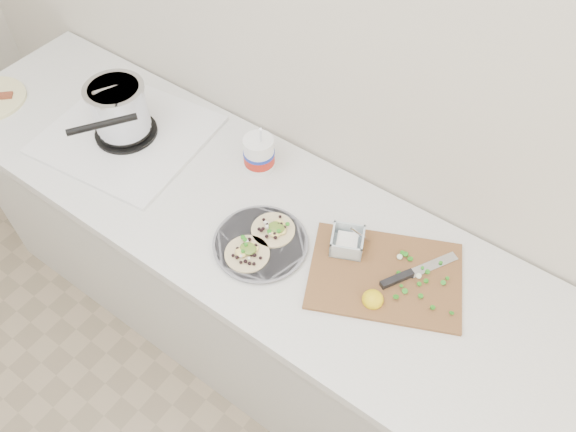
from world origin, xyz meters
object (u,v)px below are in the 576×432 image
Objects in this scene: taco_plate at (260,242)px; tub at (259,152)px; stove at (122,118)px; cutboard at (384,270)px.

tub reaches higher than taco_plate.
cutboard is at bearing -5.06° from stove.
tub is at bearing 142.16° from cutboard.
tub reaches higher than cutboard.
stove is 0.50m from tub.
taco_plate is 0.37m from cutboard.
tub is at bearing 127.79° from taco_plate.
stove is 2.04× the size of taco_plate.
taco_plate is at bearing -15.07° from stove.
tub is (0.47, 0.16, -0.02)m from stove.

